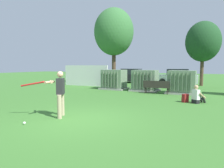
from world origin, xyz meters
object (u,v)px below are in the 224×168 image
Objects in this scene: transformer_mid_east at (182,82)px; sports_ball at (24,123)px; transformer_mid_west at (145,81)px; backpack at (185,98)px; transformer_west at (114,80)px; seated_spectator at (197,96)px; batter at (59,92)px; parked_car_left_of_center at (177,77)px; parked_car_leftmost at (130,76)px; park_bench at (156,86)px.

transformer_mid_east is 23.33× the size of sports_ball.
sports_ball is at bearing -95.84° from transformer_mid_west.
backpack is (3.32, -3.72, -0.57)m from transformer_mid_west.
transformer_west reaches higher than seated_spectator.
batter is at bearing -130.65° from seated_spectator.
batter is 7.06m from seated_spectator.
transformer_mid_east is 1.21× the size of batter.
seated_spectator is 10.81m from parked_car_left_of_center.
parked_car_left_of_center is at bearing 82.59° from batter.
batter is (-0.66, -9.08, 0.19)m from transformer_mid_west.
parked_car_leftmost is (-3.80, 6.88, -0.04)m from transformer_mid_west.
park_bench is 9.48m from parked_car_leftmost.
transformer_west is 6.90m from parked_car_leftmost.
backpack reaches higher than sports_ball.
batter reaches higher than transformer_mid_west.
park_bench is 4.12× the size of backpack.
batter is 16.27m from parked_car_leftmost.
park_bench reaches higher than sports_ball.
parked_car_left_of_center is (1.40, 6.76, -0.04)m from transformer_mid_west.
sports_ball is at bearing -80.99° from parked_car_leftmost.
transformer_mid_west is at bearing -101.68° from parked_car_left_of_center.
parked_car_leftmost reaches higher than seated_spectator.
seated_spectator is at bearing 49.35° from batter.
backpack is (3.98, 5.36, -0.76)m from batter.
parked_car_left_of_center is at bearing 100.81° from transformer_mid_east.
backpack is at bearing -80.43° from transformer_mid_east.
parked_car_leftmost is (-7.11, 10.60, 0.54)m from backpack.
batter is at bearing -97.41° from parked_car_left_of_center.
batter is (-1.82, -7.88, 0.44)m from park_bench.
transformer_mid_east is at bearing -3.45° from transformer_west.
park_bench is (-1.58, -0.94, -0.25)m from transformer_mid_east.
transformer_mid_west and transformer_mid_east have the same top height.
transformer_west is at bearing 178.54° from transformer_mid_west.
transformer_mid_west is 1.00× the size of transformer_mid_east.
transformer_mid_west is 7.86m from parked_car_leftmost.
transformer_west reaches higher than park_bench.
sports_ball is (-2.22, -9.17, -0.49)m from park_bench.
transformer_west is 2.18× the size of seated_spectator.
backpack is at bearing -56.13° from parked_car_leftmost.
sports_ball is at bearing -123.37° from backpack.
parked_car_leftmost is (-3.13, 15.96, -0.22)m from batter.
parked_car_leftmost is at bearing 99.21° from transformer_west.
parked_car_leftmost is (-1.10, 6.81, -0.04)m from transformer_west.
batter reaches higher than transformer_mid_east.
seated_spectator is (3.92, -3.75, -0.41)m from transformer_mid_west.
transformer_west is at bearing 149.99° from seated_spectator.
batter is at bearing -111.07° from transformer_mid_east.
batter is at bearing -126.60° from backpack.
transformer_west is 1.00× the size of transformer_mid_east.
backpack is at bearing -32.21° from transformer_west.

